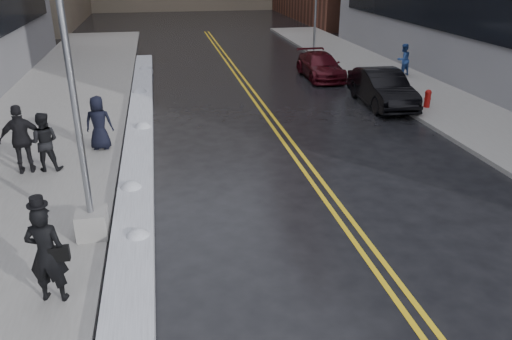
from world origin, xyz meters
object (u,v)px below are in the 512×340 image
car_maroon (320,66)px  lamppost (79,133)px  pedestrian_d (22,139)px  pedestrian_east (403,60)px  fire_hydrant (428,98)px  pedestrian_b (44,142)px  pedestrian_fedora (47,254)px  car_black (382,88)px  pedestrian_c (99,123)px

car_maroon → lamppost: bearing=-123.1°
pedestrian_d → pedestrian_east: 18.86m
fire_hydrant → pedestrian_b: bearing=-164.4°
pedestrian_fedora → pedestrian_d: 6.42m
car_maroon → pedestrian_b: bearing=-136.7°
pedestrian_fedora → pedestrian_east: bearing=-121.8°
pedestrian_fedora → pedestrian_east: pedestrian_fedora is taller
lamppost → car_black: 14.24m
lamppost → car_maroon: size_ratio=1.76×
pedestrian_east → pedestrian_b: bearing=13.1°
lamppost → fire_hydrant: 14.81m
pedestrian_c → car_maroon: size_ratio=0.40×
pedestrian_fedora → car_maroon: (10.32, 16.70, -0.46)m
fire_hydrant → pedestrian_c: 12.84m
pedestrian_east → car_maroon: (-4.13, 0.87, -0.33)m
fire_hydrant → pedestrian_b: 14.51m
fire_hydrant → pedestrian_b: pedestrian_b is taller
pedestrian_fedora → car_black: bearing=-124.4°
car_black → pedestrian_d: bearing=-156.5°
fire_hydrant → car_maroon: car_maroon is taller
fire_hydrant → pedestrian_d: pedestrian_d is taller
car_black → lamppost: bearing=-137.7°
lamppost → pedestrian_c: (-0.31, 5.58, -1.52)m
lamppost → pedestrian_c: bearing=93.1°
pedestrian_d → car_black: size_ratio=0.44×
lamppost → pedestrian_east: size_ratio=4.74×
car_black → pedestrian_fedora: bearing=-132.8°
pedestrian_b → pedestrian_east: pedestrian_b is taller
fire_hydrant → car_black: bearing=143.5°
pedestrian_c → car_black: (11.11, 3.53, -0.26)m
pedestrian_c → pedestrian_east: 16.43m
pedestrian_b → car_maroon: size_ratio=0.40×
pedestrian_east → car_maroon: size_ratio=0.37×
lamppost → pedestrian_b: (-1.66, 4.09, -1.53)m
pedestrian_c → car_maroon: (10.16, 8.97, -0.38)m
pedestrian_c → pedestrian_east: size_ratio=1.07×
pedestrian_fedora → car_black: 15.93m
car_maroon → fire_hydrant: bearing=-68.5°
pedestrian_b → fire_hydrant: bearing=-160.9°
lamppost → car_maroon: lamppost is taller
fire_hydrant → pedestrian_east: 5.95m
pedestrian_b → car_black: (12.46, 5.02, -0.26)m
pedestrian_b → car_maroon: (11.51, 10.46, -0.38)m
car_maroon → pedestrian_east: bearing=-10.8°
lamppost → car_black: size_ratio=1.69×
pedestrian_c → pedestrian_d: bearing=44.5°
lamppost → fire_hydrant: (12.30, 8.00, -1.98)m
pedestrian_b → pedestrian_c: size_ratio=1.00×
pedestrian_east → car_black: pedestrian_east is taller
lamppost → pedestrian_east: 19.63m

